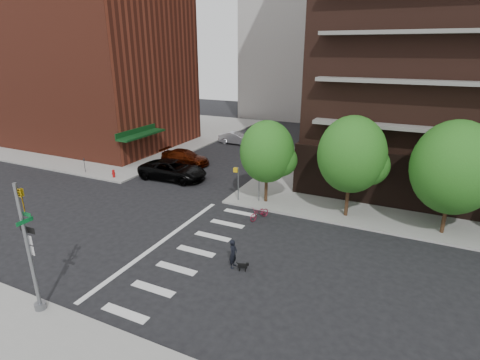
{
  "coord_description": "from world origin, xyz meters",
  "views": [
    {
      "loc": [
        13.54,
        -16.24,
        11.19
      ],
      "look_at": [
        3.0,
        6.0,
        2.5
      ],
      "focal_mm": 28.0,
      "sensor_mm": 36.0,
      "label": 1
    }
  ],
  "objects_px": {
    "parked_car_maroon": "(185,157)",
    "dog_walker": "(233,254)",
    "parked_car_silver": "(237,138)",
    "scooter": "(260,213)",
    "parked_car_black": "(173,170)",
    "traffic_signal": "(31,259)",
    "fire_hydrant": "(113,173)"
  },
  "relations": [
    {
      "from": "traffic_signal",
      "to": "parked_car_black",
      "type": "xyz_separation_m",
      "value": [
        -5.13,
        17.55,
        -1.84
      ]
    },
    {
      "from": "scooter",
      "to": "dog_walker",
      "type": "xyz_separation_m",
      "value": [
        1.02,
        -6.15,
        0.35
      ]
    },
    {
      "from": "parked_car_black",
      "to": "scooter",
      "type": "height_order",
      "value": "parked_car_black"
    },
    {
      "from": "traffic_signal",
      "to": "parked_car_silver",
      "type": "relative_size",
      "value": 1.35
    },
    {
      "from": "parked_car_silver",
      "to": "scooter",
      "type": "bearing_deg",
      "value": -149.68
    },
    {
      "from": "fire_hydrant",
      "to": "scooter",
      "type": "height_order",
      "value": "scooter"
    },
    {
      "from": "fire_hydrant",
      "to": "scooter",
      "type": "relative_size",
      "value": 0.41
    },
    {
      "from": "scooter",
      "to": "traffic_signal",
      "type": "bearing_deg",
      "value": -91.14
    },
    {
      "from": "fire_hydrant",
      "to": "parked_car_silver",
      "type": "height_order",
      "value": "parked_car_silver"
    },
    {
      "from": "parked_car_maroon",
      "to": "parked_car_silver",
      "type": "relative_size",
      "value": 1.15
    },
    {
      "from": "parked_car_black",
      "to": "dog_walker",
      "type": "distance_m",
      "value": 15.48
    },
    {
      "from": "fire_hydrant",
      "to": "parked_car_maroon",
      "type": "bearing_deg",
      "value": 62.9
    },
    {
      "from": "parked_car_black",
      "to": "dog_walker",
      "type": "relative_size",
      "value": 3.8
    },
    {
      "from": "parked_car_silver",
      "to": "scooter",
      "type": "xyz_separation_m",
      "value": [
        10.81,
        -18.71,
        -0.27
      ]
    },
    {
      "from": "traffic_signal",
      "to": "scooter",
      "type": "xyz_separation_m",
      "value": [
        5.15,
        13.1,
        -2.23
      ]
    },
    {
      "from": "traffic_signal",
      "to": "parked_car_silver",
      "type": "xyz_separation_m",
      "value": [
        -5.66,
        31.81,
        -1.97
      ]
    },
    {
      "from": "fire_hydrant",
      "to": "parked_car_maroon",
      "type": "distance_m",
      "value": 7.39
    },
    {
      "from": "parked_car_black",
      "to": "scooter",
      "type": "xyz_separation_m",
      "value": [
        10.28,
        -4.44,
        -0.39
      ]
    },
    {
      "from": "parked_car_silver",
      "to": "scooter",
      "type": "height_order",
      "value": "parked_car_silver"
    },
    {
      "from": "dog_walker",
      "to": "parked_car_maroon",
      "type": "bearing_deg",
      "value": 37.29
    },
    {
      "from": "parked_car_maroon",
      "to": "dog_walker",
      "type": "xyz_separation_m",
      "value": [
        12.83,
        -14.91,
        0.07
      ]
    },
    {
      "from": "dog_walker",
      "to": "parked_car_silver",
      "type": "bearing_deg",
      "value": 22.02
    },
    {
      "from": "fire_hydrant",
      "to": "parked_car_silver",
      "type": "distance_m",
      "value": 17.09
    },
    {
      "from": "scooter",
      "to": "parked_car_maroon",
      "type": "bearing_deg",
      "value": 163.71
    },
    {
      "from": "fire_hydrant",
      "to": "parked_car_black",
      "type": "relative_size",
      "value": 0.12
    },
    {
      "from": "parked_car_black",
      "to": "scooter",
      "type": "relative_size",
      "value": 3.49
    },
    {
      "from": "traffic_signal",
      "to": "parked_car_black",
      "type": "height_order",
      "value": "traffic_signal"
    },
    {
      "from": "traffic_signal",
      "to": "fire_hydrant",
      "type": "xyz_separation_m",
      "value": [
        -10.03,
        15.29,
        -2.15
      ]
    },
    {
      "from": "scooter",
      "to": "parked_car_black",
      "type": "bearing_deg",
      "value": 176.91
    },
    {
      "from": "parked_car_maroon",
      "to": "scooter",
      "type": "distance_m",
      "value": 14.71
    },
    {
      "from": "fire_hydrant",
      "to": "parked_car_black",
      "type": "distance_m",
      "value": 5.4
    },
    {
      "from": "parked_car_black",
      "to": "scooter",
      "type": "bearing_deg",
      "value": -115.52
    }
  ]
}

